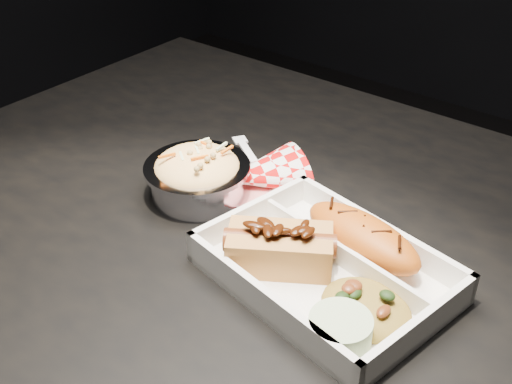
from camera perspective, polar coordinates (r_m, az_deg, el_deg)
dining_table at (r=0.80m, az=4.96°, el=-9.81°), size 1.20×0.80×0.75m
food_tray at (r=0.69m, az=6.28°, el=-7.11°), size 0.28×0.22×0.04m
fried_pastry at (r=0.71m, az=9.44°, el=-3.95°), size 0.16×0.09×0.05m
hotdog at (r=0.69m, az=2.13°, el=-4.81°), size 0.13×0.11×0.06m
fried_rice_mound at (r=0.65m, az=9.85°, el=-9.44°), size 0.11×0.10×0.03m
cupcake_liner at (r=0.61m, az=7.47°, el=-12.15°), size 0.06×0.06×0.03m
foil_coleslaw_cup at (r=0.81m, az=-5.23°, el=1.63°), size 0.13×0.13×0.07m
napkin_fork at (r=0.84m, az=0.41°, el=1.57°), size 0.17×0.15×0.10m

